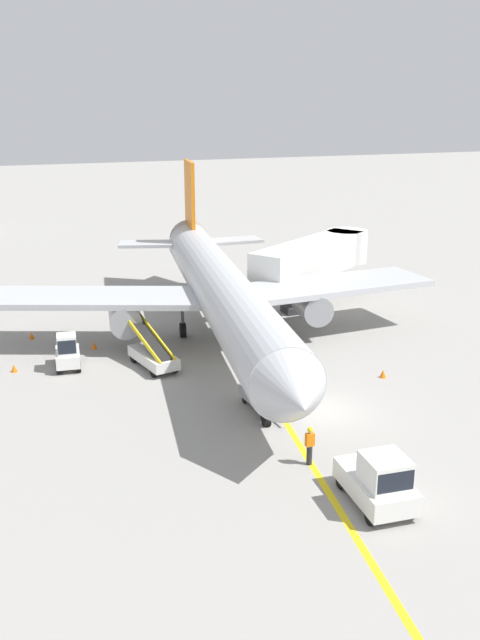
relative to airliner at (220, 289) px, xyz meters
name	(u,v)px	position (x,y,z in m)	size (l,w,h in m)	color
ground_plane	(321,411)	(1.10, -11.34, -3.42)	(300.00, 300.00, 0.00)	gray
taxi_line_yellow	(259,378)	(-0.09, -6.34, -3.41)	(0.30, 80.00, 0.01)	yellow
airliner	(220,289)	(0.00, 0.00, 0.00)	(28.20, 35.23, 10.10)	#B2B5BA
jet_bridge	(319,256)	(9.84, 5.88, 0.12)	(12.13, 9.04, 4.85)	silver
pushback_tug	(379,481)	(-0.83, -19.48, -2.42)	(2.22, 3.76, 2.20)	silver
baggage_tug_near_wing	(68,353)	(-9.54, -1.12, -2.49)	(1.60, 2.54, 2.10)	silver
belt_loader_forward_hold	(153,354)	(-5.02, -2.55, -2.64)	(2.20, 5.15, 2.59)	silver
baggage_cart_loaded	(265,400)	(-1.39, -10.17, -2.95)	(1.70, 3.80, 0.94)	#A5A5A8
ground_crew_marshaller	(310,444)	(-1.81, -15.82, -2.51)	(0.36, 0.24, 1.70)	#26262D
safety_cone_nose_left	(383,374)	(6.26, -8.72, -3.20)	(0.36, 0.36, 0.44)	orange
safety_cone_nose_right	(94,346)	(-7.63, 1.64, -3.20)	(0.36, 0.36, 0.44)	orange
safety_cone_wingtip_left	(14,368)	(-12.44, -0.53, -3.20)	(0.36, 0.36, 0.44)	orange
safety_cone_wingtip_right	(32,335)	(-10.97, 5.03, -3.20)	(0.36, 0.36, 0.44)	orange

